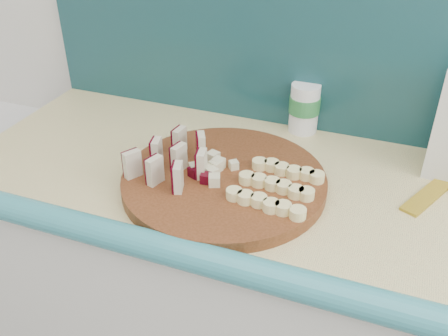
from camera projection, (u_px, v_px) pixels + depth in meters
cutting_board at (224, 181)px, 1.11m from camera, size 0.50×0.50×0.03m
apple_wedges at (173, 158)px, 1.11m from camera, size 0.17×0.18×0.06m
apple_chunks at (212, 168)px, 1.11m from camera, size 0.06×0.07×0.02m
banana_slices at (277, 186)px, 1.05m from camera, size 0.18×0.18×0.02m
canister at (304, 107)px, 1.31m from camera, size 0.08×0.08×0.13m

